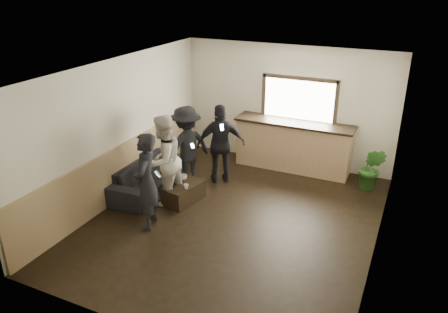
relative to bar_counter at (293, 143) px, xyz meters
The scene contains 12 objects.
ground 2.79m from the bar_counter, 96.35° to the right, with size 5.00×6.00×0.01m, color black.
room_shell 3.00m from the bar_counter, 111.04° to the right, with size 5.01×6.01×2.80m.
bar_counter is the anchor object (origin of this frame).
sofa 3.37m from the bar_counter, 136.91° to the right, with size 2.14×0.84×0.62m, color black.
coffee_table 2.93m from the bar_counter, 121.19° to the right, with size 0.47×0.85×0.38m, color black.
cup_a 2.79m from the bar_counter, 125.35° to the right, with size 0.13×0.13×0.11m, color silver.
cup_b 2.95m from the bar_counter, 117.60° to the right, with size 0.10×0.10×0.09m, color silver.
potted_plant 1.85m from the bar_counter, 11.24° to the right, with size 0.53×0.43×0.96m, color #2D6623.
person_a 3.90m from the bar_counter, 114.59° to the right, with size 0.62×0.76×1.78m.
person_b 3.23m from the bar_counter, 124.46° to the right, with size 0.83×0.99×1.82m.
person_c 2.54m from the bar_counter, 136.23° to the right, with size 1.08×1.30×1.75m.
person_d 1.82m from the bar_counter, 132.68° to the right, with size 1.09×0.89×1.74m.
Camera 1 is at (2.79, -6.48, 4.28)m, focal length 35.00 mm.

